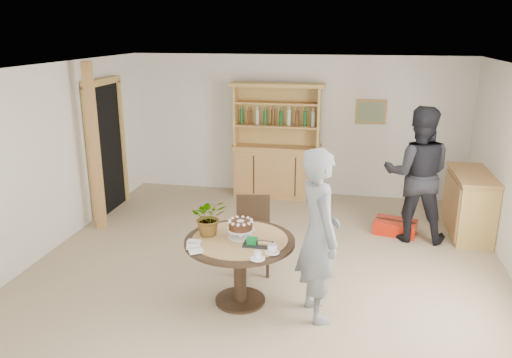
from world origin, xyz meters
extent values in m
plane|color=tan|center=(0.00, 0.00, 0.00)|extent=(7.00, 7.00, 0.00)
cube|color=white|center=(0.00, 3.50, 1.25)|extent=(6.00, 0.04, 2.50)
cube|color=white|center=(-3.00, 0.00, 1.25)|extent=(0.04, 7.00, 2.50)
cube|color=white|center=(0.00, 0.00, 2.50)|extent=(6.00, 7.00, 0.04)
cube|color=tan|center=(1.30, 3.47, 1.55)|extent=(0.52, 0.03, 0.42)
cube|color=#59724C|center=(1.30, 3.45, 1.55)|extent=(0.44, 0.02, 0.34)
cube|color=black|center=(-2.94, 2.00, 1.05)|extent=(0.10, 0.90, 2.10)
cube|color=tan|center=(-2.92, 1.50, 1.05)|extent=(0.12, 0.10, 2.10)
cube|color=tan|center=(-2.92, 2.50, 1.05)|extent=(0.12, 0.10, 2.10)
cube|color=tan|center=(-2.92, 2.00, 2.13)|extent=(0.12, 1.10, 0.10)
cube|color=tan|center=(-2.70, 1.20, 1.25)|extent=(0.12, 0.12, 2.50)
cube|color=tan|center=(-0.30, 3.24, 0.45)|extent=(1.50, 0.50, 0.90)
cube|color=tan|center=(-0.30, 3.24, 0.92)|extent=(1.56, 0.54, 0.04)
cube|color=tan|center=(-0.30, 3.34, 1.47)|extent=(1.50, 0.04, 1.06)
cube|color=tan|center=(-1.03, 3.19, 1.47)|extent=(0.04, 0.34, 1.06)
cube|color=tan|center=(0.43, 3.19, 1.47)|extent=(0.04, 0.34, 1.06)
cube|color=tan|center=(-0.30, 3.19, 1.30)|extent=(1.44, 0.32, 0.03)
cube|color=tan|center=(-0.30, 3.19, 1.70)|extent=(1.44, 0.32, 0.03)
cube|color=tan|center=(-0.30, 3.19, 2.01)|extent=(1.62, 0.40, 0.06)
cylinder|color=#194C1E|center=(-0.86, 3.19, 1.46)|extent=(0.07, 0.07, 0.28)
cylinder|color=#4C2D14|center=(-0.70, 3.19, 1.46)|extent=(0.07, 0.07, 0.28)
cylinder|color=#B2BFB2|center=(-0.54, 3.19, 1.46)|extent=(0.07, 0.07, 0.28)
cylinder|color=#194C1E|center=(-0.38, 3.19, 1.46)|extent=(0.07, 0.07, 0.28)
cylinder|color=#4C2D14|center=(-0.22, 3.19, 1.46)|extent=(0.07, 0.07, 0.28)
cylinder|color=#B2BFB2|center=(-0.06, 3.19, 1.46)|extent=(0.07, 0.07, 0.28)
cylinder|color=#194C1E|center=(0.10, 3.19, 1.46)|extent=(0.07, 0.07, 0.28)
cylinder|color=#4C2D14|center=(0.26, 3.19, 1.46)|extent=(0.07, 0.07, 0.28)
cube|color=tan|center=(2.74, 2.00, 0.45)|extent=(0.50, 1.20, 0.90)
cube|color=tan|center=(2.74, 2.00, 0.92)|extent=(0.54, 1.26, 0.04)
cylinder|color=black|center=(-0.15, -0.50, 0.73)|extent=(1.20, 1.20, 0.04)
cylinder|color=black|center=(-0.15, -0.50, 0.36)|extent=(0.14, 0.14, 0.70)
cylinder|color=black|center=(-0.15, -0.50, 0.01)|extent=(0.56, 0.56, 0.03)
cylinder|color=tan|center=(-0.15, -0.50, 0.76)|extent=(1.04, 1.04, 0.01)
cube|color=black|center=(-0.15, 0.25, 0.45)|extent=(0.49, 0.49, 0.04)
cube|color=black|center=(-0.19, 0.44, 0.70)|extent=(0.42, 0.11, 0.46)
cube|color=black|center=(-0.19, 0.44, 0.92)|extent=(0.42, 0.12, 0.05)
cube|color=black|center=(-0.30, 0.04, 0.22)|extent=(0.04, 0.04, 0.44)
cube|color=black|center=(0.06, 0.11, 0.22)|extent=(0.04, 0.04, 0.44)
cube|color=black|center=(-0.36, 0.39, 0.22)|extent=(0.04, 0.04, 0.44)
cube|color=black|center=(-0.01, 0.46, 0.22)|extent=(0.04, 0.04, 0.44)
cylinder|color=white|center=(-0.15, -0.45, 0.77)|extent=(0.28, 0.28, 0.01)
cylinder|color=white|center=(-0.15, -0.45, 0.81)|extent=(0.05, 0.05, 0.08)
cylinder|color=white|center=(-0.15, -0.45, 0.85)|extent=(0.30, 0.30, 0.01)
cylinder|color=#3E2211|center=(-0.15, -0.45, 0.90)|extent=(0.26, 0.26, 0.09)
cylinder|color=white|center=(-0.15, -0.45, 0.95)|extent=(0.08, 0.08, 0.01)
sphere|color=white|center=(-0.03, -0.45, 0.95)|extent=(0.04, 0.04, 0.04)
sphere|color=white|center=(-0.05, -0.39, 0.95)|extent=(0.04, 0.04, 0.04)
sphere|color=white|center=(-0.09, -0.35, 0.95)|extent=(0.04, 0.04, 0.04)
sphere|color=white|center=(-0.15, -0.33, 0.95)|extent=(0.04, 0.04, 0.04)
sphere|color=white|center=(-0.21, -0.35, 0.95)|extent=(0.04, 0.04, 0.04)
sphere|color=white|center=(-0.26, -0.39, 0.95)|extent=(0.04, 0.04, 0.04)
sphere|color=white|center=(-0.27, -0.45, 0.95)|extent=(0.04, 0.04, 0.04)
sphere|color=white|center=(-0.26, -0.51, 0.95)|extent=(0.04, 0.04, 0.04)
sphere|color=white|center=(-0.21, -0.55, 0.95)|extent=(0.04, 0.04, 0.04)
sphere|color=white|center=(-0.15, -0.57, 0.95)|extent=(0.04, 0.04, 0.04)
sphere|color=white|center=(-0.09, -0.55, 0.95)|extent=(0.04, 0.04, 0.04)
sphere|color=white|center=(-0.05, -0.51, 0.95)|extent=(0.04, 0.04, 0.04)
imported|color=#3F7233|center=(-0.50, -0.45, 0.97)|extent=(0.47, 0.44, 0.42)
cube|color=black|center=(0.07, -0.62, 0.77)|extent=(0.30, 0.20, 0.01)
cube|color=#0C7229|center=(0.01, -0.62, 0.80)|extent=(0.10, 0.10, 0.06)
cube|color=#0C7229|center=(0.01, -0.62, 0.83)|extent=(0.11, 0.02, 0.01)
cylinder|color=white|center=(0.25, -0.78, 0.76)|extent=(0.15, 0.15, 0.01)
imported|color=white|center=(0.25, -0.78, 0.81)|extent=(0.10, 0.10, 0.08)
cylinder|color=white|center=(0.13, -0.95, 0.76)|extent=(0.15, 0.15, 0.01)
imported|color=white|center=(0.13, -0.95, 0.81)|extent=(0.08, 0.08, 0.07)
cube|color=white|center=(-0.60, -0.70, 0.78)|extent=(0.14, 0.08, 0.03)
cube|color=white|center=(-0.57, -0.82, 0.78)|extent=(0.16, 0.11, 0.03)
cube|color=white|center=(-0.51, -0.92, 0.78)|extent=(0.16, 0.14, 0.03)
imported|color=slate|center=(0.70, -0.60, 0.92)|extent=(0.67, 0.79, 1.83)
imported|color=black|center=(1.92, 1.69, 0.97)|extent=(0.99, 0.80, 1.93)
cube|color=red|center=(1.70, 1.82, 0.10)|extent=(0.68, 0.53, 0.20)
cube|color=black|center=(1.70, 1.82, 0.20)|extent=(0.55, 0.17, 0.01)
camera|label=1|loc=(0.94, -5.34, 2.94)|focal=35.00mm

